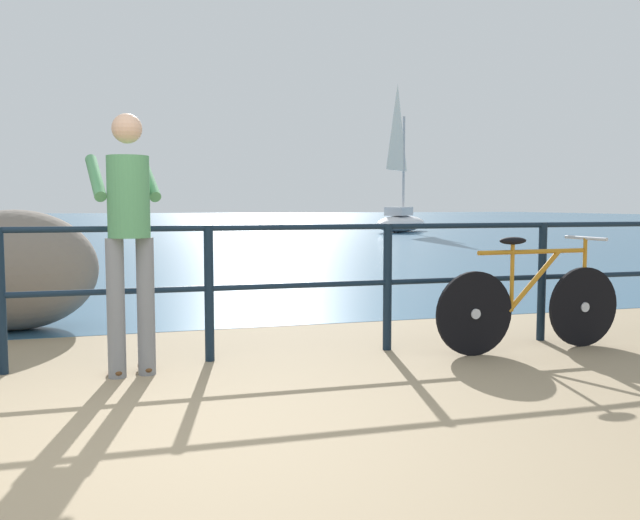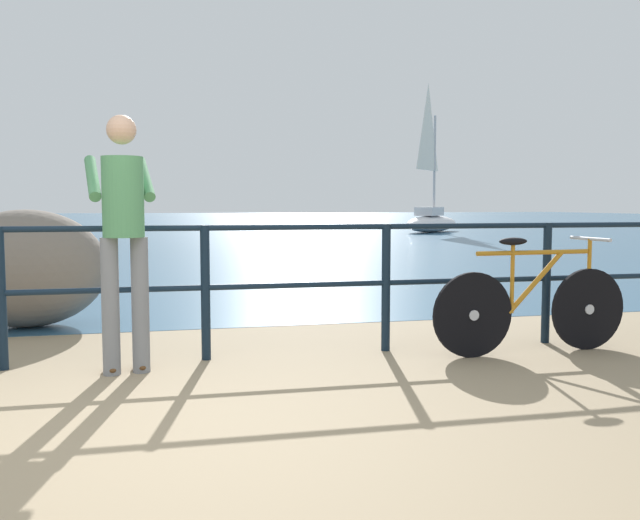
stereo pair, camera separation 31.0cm
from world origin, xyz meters
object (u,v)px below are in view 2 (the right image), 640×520
at_px(person_at_railing, 123,231).
at_px(bicycle, 532,304).
at_px(sailboat, 431,216).
at_px(breakwater_boulder_main, 27,268).

bearing_deg(person_at_railing, bicycle, -100.47).
relative_size(bicycle, sailboat, 0.28).
xyz_separation_m(bicycle, sailboat, (8.18, 22.12, 0.32)).
bearing_deg(breakwater_boulder_main, person_at_railing, -63.70).
height_order(breakwater_boulder_main, sailboat, sailboat).
xyz_separation_m(person_at_railing, breakwater_boulder_main, (-1.02, 2.06, -0.43)).
bearing_deg(sailboat, person_at_railing, -162.19).
distance_m(person_at_railing, sailboat, 24.76).
bearing_deg(person_at_railing, sailboat, -36.24).
bearing_deg(sailboat, breakwater_boulder_main, -166.70).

